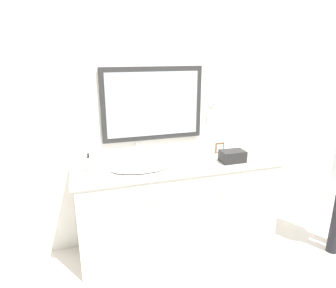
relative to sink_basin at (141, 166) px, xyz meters
name	(u,v)px	position (x,y,z in m)	size (l,w,h in m)	color
ground_plane	(188,262)	(0.37, -0.26, -0.93)	(14.00, 14.00, 0.00)	silver
wall_back	(169,118)	(0.37, 0.33, 0.35)	(8.00, 0.18, 2.55)	white
vanity_counter	(179,206)	(0.37, 0.02, -0.47)	(1.99, 0.56, 0.91)	beige
sink_basin	(141,166)	(0.00, 0.00, 0.00)	(0.56, 0.36, 0.19)	white
soap_bottle	(89,165)	(-0.45, 0.04, 0.05)	(0.06, 0.06, 0.18)	beige
appliance_box	(233,156)	(0.87, -0.09, 0.04)	(0.23, 0.15, 0.11)	black
picture_frame	(220,148)	(0.87, 0.17, 0.04)	(0.10, 0.01, 0.11)	brown
hand_towel_near_sink	(199,154)	(0.63, 0.15, 0.00)	(0.14, 0.13, 0.03)	white
hand_towel_far_corner	(246,154)	(1.09, 0.02, 0.00)	(0.18, 0.12, 0.05)	silver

